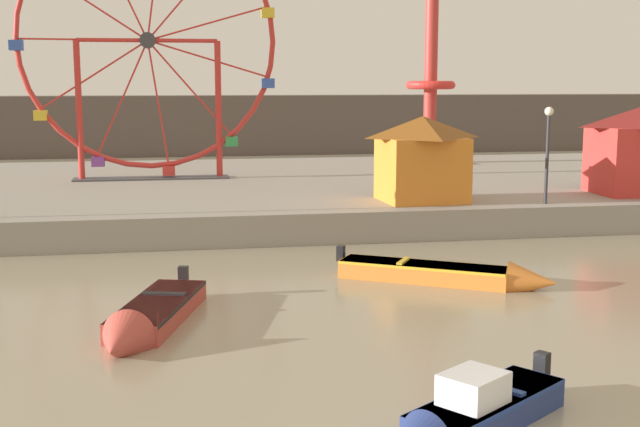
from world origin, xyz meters
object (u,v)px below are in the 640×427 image
(drop_tower_red_tower, at_px, (431,43))
(ferris_wheel_red_frame, at_px, (148,45))
(motorboat_navy_blue, at_px, (466,416))
(motorboat_orange_hull, at_px, (456,274))
(carnival_booth_orange_canopy, at_px, (422,157))
(promenade_lamp_far, at_px, (548,140))
(motorboat_faded_red, at_px, (146,320))
(carnival_booth_red_striped, at_px, (639,149))

(drop_tower_red_tower, bearing_deg, ferris_wheel_red_frame, -161.09)
(motorboat_navy_blue, xyz_separation_m, motorboat_orange_hull, (3.17, 9.60, -0.06))
(motorboat_navy_blue, distance_m, drop_tower_red_tower, 34.01)
(ferris_wheel_red_frame, height_order, carnival_booth_orange_canopy, ferris_wheel_red_frame)
(carnival_booth_orange_canopy, height_order, promenade_lamp_far, promenade_lamp_far)
(promenade_lamp_far, bearing_deg, ferris_wheel_red_frame, 143.81)
(motorboat_faded_red, xyz_separation_m, carnival_booth_red_striped, (18.83, 11.84, 2.62))
(drop_tower_red_tower, bearing_deg, motorboat_faded_red, -119.81)
(carnival_booth_red_striped, bearing_deg, ferris_wheel_red_frame, 157.98)
(ferris_wheel_red_frame, xyz_separation_m, carnival_booth_orange_canopy, (10.00, -8.93, -4.34))
(motorboat_navy_blue, height_order, motorboat_faded_red, motorboat_navy_blue)
(drop_tower_red_tower, height_order, promenade_lamp_far, drop_tower_red_tower)
(motorboat_faded_red, relative_size, carnival_booth_red_striped, 1.44)
(ferris_wheel_red_frame, relative_size, promenade_lamp_far, 3.39)
(motorboat_navy_blue, xyz_separation_m, carnival_booth_orange_canopy, (4.71, 17.93, 2.40))
(motorboat_faded_red, bearing_deg, promenade_lamp_far, 141.63)
(motorboat_faded_red, height_order, carnival_booth_red_striped, carnival_booth_red_striped)
(ferris_wheel_red_frame, bearing_deg, motorboat_navy_blue, -78.86)
(motorboat_faded_red, distance_m, carnival_booth_red_striped, 22.40)
(motorboat_navy_blue, distance_m, motorboat_orange_hull, 10.11)
(motorboat_faded_red, bearing_deg, motorboat_navy_blue, 54.31)
(motorboat_orange_hull, height_order, ferris_wheel_red_frame, ferris_wheel_red_frame)
(motorboat_navy_blue, distance_m, ferris_wheel_red_frame, 28.19)
(ferris_wheel_red_frame, height_order, drop_tower_red_tower, drop_tower_red_tower)
(carnival_booth_orange_canopy, bearing_deg, carnival_booth_red_striped, -0.05)
(motorboat_navy_blue, height_order, carnival_booth_red_striped, carnival_booth_red_striped)
(motorboat_faded_red, bearing_deg, drop_tower_red_tower, 166.75)
(drop_tower_red_tower, bearing_deg, motorboat_navy_blue, -106.43)
(motorboat_orange_hull, relative_size, carnival_booth_orange_canopy, 1.69)
(ferris_wheel_red_frame, bearing_deg, motorboat_faded_red, -89.45)
(motorboat_orange_hull, distance_m, ferris_wheel_red_frame, 20.39)
(motorboat_faded_red, xyz_separation_m, carnival_booth_orange_canopy, (9.81, 11.35, 2.47))
(drop_tower_red_tower, relative_size, promenade_lamp_far, 4.71)
(motorboat_faded_red, bearing_deg, motorboat_orange_hull, 126.60)
(drop_tower_red_tower, distance_m, promenade_lamp_far, 15.98)
(carnival_booth_red_striped, height_order, promenade_lamp_far, promenade_lamp_far)
(motorboat_faded_red, height_order, carnival_booth_orange_canopy, carnival_booth_orange_canopy)
(motorboat_faded_red, height_order, ferris_wheel_red_frame, ferris_wheel_red_frame)
(motorboat_orange_hull, xyz_separation_m, carnival_booth_orange_canopy, (1.54, 8.33, 2.45))
(promenade_lamp_far, bearing_deg, drop_tower_red_tower, 88.30)
(motorboat_navy_blue, bearing_deg, motorboat_faded_red, -87.92)
(carnival_booth_red_striped, bearing_deg, drop_tower_red_tower, 109.71)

